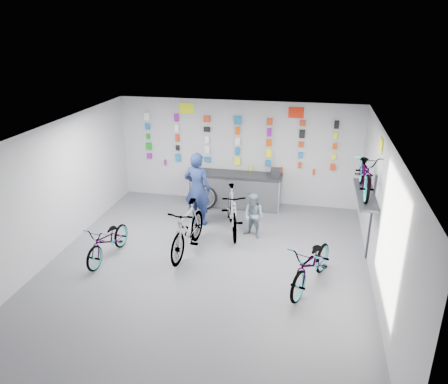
% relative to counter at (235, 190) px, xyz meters
% --- Properties ---
extents(floor, '(8.00, 8.00, 0.00)m').
position_rel_counter_xyz_m(floor, '(0.00, -3.54, -0.49)').
color(floor, '#525358').
rests_on(floor, ground).
extents(ceiling, '(8.00, 8.00, 0.00)m').
position_rel_counter_xyz_m(ceiling, '(0.00, -3.54, 2.51)').
color(ceiling, white).
rests_on(ceiling, wall_back).
extents(wall_back, '(7.00, 0.00, 7.00)m').
position_rel_counter_xyz_m(wall_back, '(0.00, 0.46, 1.01)').
color(wall_back, '#B8B8BB').
rests_on(wall_back, floor).
extents(wall_front, '(7.00, 0.00, 7.00)m').
position_rel_counter_xyz_m(wall_front, '(0.00, -7.54, 1.01)').
color(wall_front, '#B8B8BB').
rests_on(wall_front, floor).
extents(wall_left, '(0.00, 8.00, 8.00)m').
position_rel_counter_xyz_m(wall_left, '(-3.50, -3.54, 1.01)').
color(wall_left, '#B8B8BB').
rests_on(wall_left, floor).
extents(wall_right, '(0.00, 8.00, 8.00)m').
position_rel_counter_xyz_m(wall_right, '(3.50, -3.54, 1.01)').
color(wall_right, '#B8B8BB').
rests_on(wall_right, floor).
extents(counter, '(2.70, 0.66, 1.00)m').
position_rel_counter_xyz_m(counter, '(0.00, 0.00, 0.00)').
color(counter, black).
rests_on(counter, floor).
extents(merch_wall, '(5.55, 0.08, 1.57)m').
position_rel_counter_xyz_m(merch_wall, '(-0.07, 0.39, 1.33)').
color(merch_wall, '#81118F').
rests_on(merch_wall, wall_back).
extents(wall_bracket, '(0.39, 1.90, 2.00)m').
position_rel_counter_xyz_m(wall_bracket, '(3.33, -2.34, 0.98)').
color(wall_bracket, '#333338').
rests_on(wall_bracket, wall_right).
extents(sign_left, '(0.42, 0.02, 0.30)m').
position_rel_counter_xyz_m(sign_left, '(-1.50, 0.44, 2.23)').
color(sign_left, '#ECFB13').
rests_on(sign_left, wall_back).
extents(sign_right, '(0.42, 0.02, 0.30)m').
position_rel_counter_xyz_m(sign_right, '(1.60, 0.44, 2.23)').
color(sign_right, red).
rests_on(sign_right, wall_back).
extents(sign_side, '(0.02, 0.40, 0.30)m').
position_rel_counter_xyz_m(sign_side, '(3.48, -2.34, 2.16)').
color(sign_side, '#ECFB13').
rests_on(sign_side, wall_right).
extents(bike_left, '(0.75, 1.73, 0.88)m').
position_rel_counter_xyz_m(bike_left, '(-2.26, -3.52, -0.04)').
color(bike_left, gray).
rests_on(bike_left, floor).
extents(bike_center, '(0.74, 2.05, 1.20)m').
position_rel_counter_xyz_m(bike_center, '(-0.57, -2.90, 0.12)').
color(bike_center, gray).
rests_on(bike_center, floor).
extents(bike_right, '(1.31, 2.05, 1.02)m').
position_rel_counter_xyz_m(bike_right, '(2.26, -3.75, 0.02)').
color(bike_right, gray).
rests_on(bike_right, floor).
extents(bike_service, '(1.06, 2.04, 1.18)m').
position_rel_counter_xyz_m(bike_service, '(0.24, -1.66, 0.10)').
color(bike_service, gray).
rests_on(bike_service, floor).
extents(bike_wall, '(0.63, 1.80, 0.95)m').
position_rel_counter_xyz_m(bike_wall, '(3.25, -2.34, 1.57)').
color(bike_wall, gray).
rests_on(bike_wall, wall_bracket).
extents(clerk, '(0.77, 0.56, 1.96)m').
position_rel_counter_xyz_m(clerk, '(-0.75, -1.34, 0.49)').
color(clerk, navy).
rests_on(clerk, floor).
extents(customer, '(0.68, 0.63, 1.14)m').
position_rel_counter_xyz_m(customer, '(0.81, -1.82, 0.08)').
color(customer, slate).
rests_on(customer, floor).
extents(spare_wheel, '(0.73, 0.31, 0.71)m').
position_rel_counter_xyz_m(spare_wheel, '(-0.81, -0.37, -0.14)').
color(spare_wheel, black).
rests_on(spare_wheel, floor).
extents(register, '(0.29, 0.31, 0.22)m').
position_rel_counter_xyz_m(register, '(1.16, 0.01, 0.62)').
color(register, black).
rests_on(register, counter).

